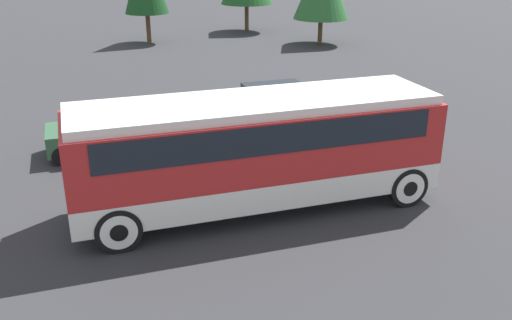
% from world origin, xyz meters
% --- Properties ---
extents(ground_plane, '(120.00, 120.00, 0.00)m').
position_xyz_m(ground_plane, '(0.00, 0.00, 0.00)').
color(ground_plane, '#2D2D30').
extents(tour_bus, '(9.17, 2.61, 2.88)m').
position_xyz_m(tour_bus, '(0.09, -0.00, 1.74)').
color(tour_bus, silver).
rests_on(tour_bus, ground_plane).
extents(parked_car_near, '(4.21, 1.97, 1.35)m').
position_xyz_m(parked_car_near, '(3.06, 6.60, 0.68)').
color(parked_car_near, black).
rests_on(parked_car_near, ground_plane).
extents(parked_car_mid, '(4.57, 1.79, 1.48)m').
position_xyz_m(parked_car_mid, '(-2.91, 5.28, 0.72)').
color(parked_car_mid, '#2D5638').
rests_on(parked_car_mid, ground_plane).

